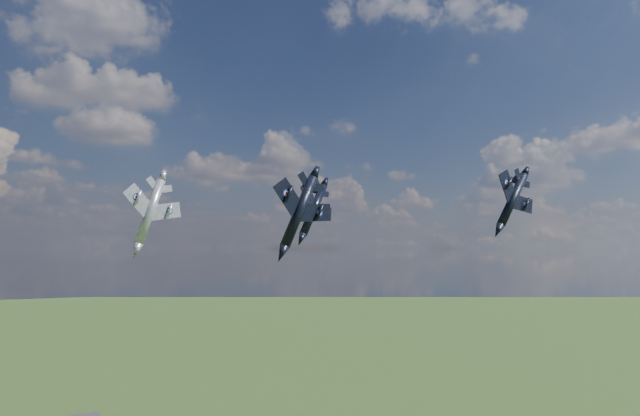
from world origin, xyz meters
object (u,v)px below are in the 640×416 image
jet_left_silver (150,212)px  jet_high_navy (314,210)px  jet_lead_navy (299,211)px  jet_right_navy (513,200)px

jet_left_silver → jet_high_navy: bearing=-10.5°
jet_lead_navy → jet_right_navy: 34.18m
jet_lead_navy → jet_high_navy: (13.54, 21.64, 1.83)m
jet_lead_navy → jet_left_silver: 25.72m
jet_lead_navy → jet_right_navy: jet_right_navy is taller
jet_high_navy → jet_left_silver: 26.83m
jet_right_navy → jet_left_silver: size_ratio=0.96×
jet_right_navy → jet_lead_navy: bearing=169.7°
jet_high_navy → jet_left_silver: (-26.81, 0.38, -1.09)m
jet_left_silver → jet_right_navy: bearing=-37.2°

